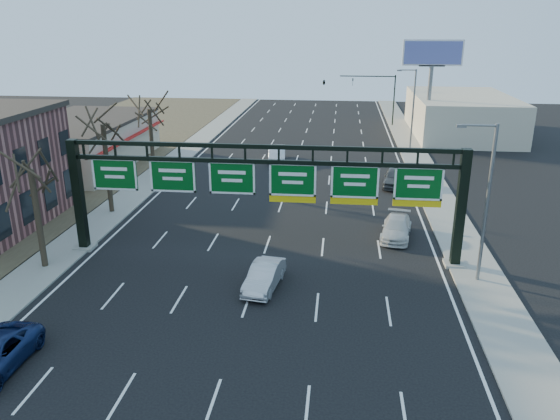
# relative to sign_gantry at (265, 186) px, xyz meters

# --- Properties ---
(ground) EXTENTS (160.00, 160.00, 0.00)m
(ground) POSITION_rel_sign_gantry_xyz_m (-0.16, -8.00, -4.63)
(ground) COLOR black
(ground) RESTS_ON ground
(sidewalk_left) EXTENTS (3.00, 120.00, 0.12)m
(sidewalk_left) POSITION_rel_sign_gantry_xyz_m (-12.96, 12.00, -4.57)
(sidewalk_left) COLOR gray
(sidewalk_left) RESTS_ON ground
(sidewalk_right) EXTENTS (3.00, 120.00, 0.12)m
(sidewalk_right) POSITION_rel_sign_gantry_xyz_m (12.64, 12.00, -4.57)
(sidewalk_right) COLOR gray
(sidewalk_right) RESTS_ON ground
(dirt_strip_left) EXTENTS (21.00, 120.00, 0.06)m
(dirt_strip_left) POSITION_rel_sign_gantry_xyz_m (-25.16, 12.00, -4.60)
(dirt_strip_left) COLOR #473D2B
(dirt_strip_left) RESTS_ON ground
(lane_markings) EXTENTS (21.60, 120.00, 0.01)m
(lane_markings) POSITION_rel_sign_gantry_xyz_m (-0.16, 12.00, -4.62)
(lane_markings) COLOR white
(lane_markings) RESTS_ON ground
(sign_gantry) EXTENTS (24.60, 1.20, 7.20)m
(sign_gantry) POSITION_rel_sign_gantry_xyz_m (0.00, 0.00, 0.00)
(sign_gantry) COLOR black
(sign_gantry) RESTS_ON ground
(cream_strip) EXTENTS (10.90, 18.40, 4.70)m
(cream_strip) POSITION_rel_sign_gantry_xyz_m (-21.64, 21.00, -2.27)
(cream_strip) COLOR #BEB59D
(cream_strip) RESTS_ON ground
(building_right_distant) EXTENTS (12.00, 20.00, 5.00)m
(building_right_distant) POSITION_rel_sign_gantry_xyz_m (19.84, 42.00, -2.13)
(building_right_distant) COLOR #BEB59D
(building_right_distant) RESTS_ON ground
(tree_gantry) EXTENTS (3.60, 3.60, 8.48)m
(tree_gantry) POSITION_rel_sign_gantry_xyz_m (-12.96, -3.00, 2.48)
(tree_gantry) COLOR #32261C
(tree_gantry) RESTS_ON sidewalk_left
(tree_mid) EXTENTS (3.60, 3.60, 9.24)m
(tree_mid) POSITION_rel_sign_gantry_xyz_m (-12.96, 7.00, 3.23)
(tree_mid) COLOR #32261C
(tree_mid) RESTS_ON sidewalk_left
(tree_far) EXTENTS (3.60, 3.60, 8.86)m
(tree_far) POSITION_rel_sign_gantry_xyz_m (-12.96, 17.00, 2.86)
(tree_far) COLOR #32261C
(tree_far) RESTS_ON sidewalk_left
(streetlight_near) EXTENTS (2.15, 0.22, 9.00)m
(streetlight_near) POSITION_rel_sign_gantry_xyz_m (12.31, -2.00, 0.45)
(streetlight_near) COLOR slate
(streetlight_near) RESTS_ON sidewalk_right
(streetlight_far) EXTENTS (2.15, 0.22, 9.00)m
(streetlight_far) POSITION_rel_sign_gantry_xyz_m (12.31, 32.00, 0.45)
(streetlight_far) COLOR slate
(streetlight_far) RESTS_ON sidewalk_right
(billboard_right) EXTENTS (7.00, 0.50, 12.00)m
(billboard_right) POSITION_rel_sign_gantry_xyz_m (14.84, 36.98, 4.43)
(billboard_right) COLOR slate
(billboard_right) RESTS_ON ground
(traffic_signal_mast) EXTENTS (10.16, 0.54, 7.00)m
(traffic_signal_mast) POSITION_rel_sign_gantry_xyz_m (5.53, 47.00, 0.87)
(traffic_signal_mast) COLOR black
(traffic_signal_mast) RESTS_ON ground
(car_silver_sedan) EXTENTS (2.06, 4.37, 1.38)m
(car_silver_sedan) POSITION_rel_sign_gantry_xyz_m (0.50, -4.15, -3.94)
(car_silver_sedan) COLOR #B5B4B9
(car_silver_sedan) RESTS_ON ground
(car_white_wagon) EXTENTS (2.62, 4.86, 1.34)m
(car_white_wagon) POSITION_rel_sign_gantry_xyz_m (8.43, 4.28, -3.96)
(car_white_wagon) COLOR silver
(car_white_wagon) RESTS_ON ground
(car_grey_far) EXTENTS (2.58, 4.96, 1.61)m
(car_grey_far) POSITION_rel_sign_gantry_xyz_m (9.39, 16.74, -3.82)
(car_grey_far) COLOR #3D3F42
(car_grey_far) RESTS_ON ground
(car_silver_distant) EXTENTS (2.22, 5.08, 1.62)m
(car_silver_distant) POSITION_rel_sign_gantry_xyz_m (-2.18, 24.66, -3.82)
(car_silver_distant) COLOR silver
(car_silver_distant) RESTS_ON ground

